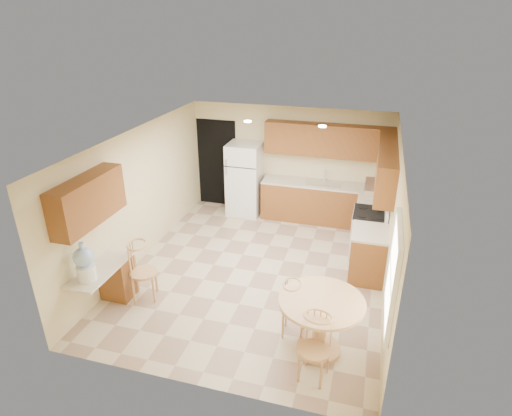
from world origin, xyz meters
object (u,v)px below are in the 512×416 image
(refrigerator, at_px, (245,179))
(chair_table_a, at_px, (293,308))
(stove, at_px, (369,233))
(water_crock, at_px, (85,263))
(chair_table_b, at_px, (314,347))
(chair_desk, at_px, (140,269))
(dining_table, at_px, (321,318))

(refrigerator, relative_size, chair_table_a, 1.96)
(refrigerator, relative_size, stove, 1.55)
(chair_table_a, height_order, water_crock, water_crock)
(chair_table_b, height_order, water_crock, water_crock)
(chair_table_b, height_order, chair_desk, chair_desk)
(stove, bearing_deg, refrigerator, 157.01)
(water_crock, bearing_deg, chair_desk, 56.13)
(stove, xyz_separation_m, chair_desk, (-3.47, -2.52, 0.14))
(dining_table, distance_m, chair_desk, 2.97)
(stove, height_order, chair_desk, stove)
(dining_table, distance_m, water_crock, 3.45)
(chair_table_a, bearing_deg, stove, 158.32)
(dining_table, bearing_deg, refrigerator, 119.83)
(chair_table_a, bearing_deg, chair_desk, -96.88)
(chair_table_a, bearing_deg, water_crock, -83.48)
(stove, bearing_deg, chair_desk, -144.03)
(dining_table, height_order, chair_table_b, chair_table_b)
(refrigerator, relative_size, chair_table_b, 1.80)
(dining_table, height_order, chair_table_a, chair_table_a)
(dining_table, relative_size, chair_table_b, 1.23)
(stove, distance_m, dining_table, 2.93)
(refrigerator, distance_m, chair_table_a, 4.39)
(dining_table, xyz_separation_m, chair_table_a, (-0.41, 0.17, -0.04))
(chair_table_b, bearing_deg, chair_desk, -8.32)
(chair_table_b, bearing_deg, water_crock, 4.83)
(chair_desk, bearing_deg, chair_table_b, 51.24)
(refrigerator, distance_m, chair_table_b, 5.25)
(chair_table_b, relative_size, water_crock, 1.54)
(refrigerator, xyz_separation_m, dining_table, (2.35, -4.10, -0.28))
(stove, relative_size, dining_table, 0.94)
(chair_desk, bearing_deg, stove, 105.03)
(dining_table, bearing_deg, chair_desk, 173.11)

